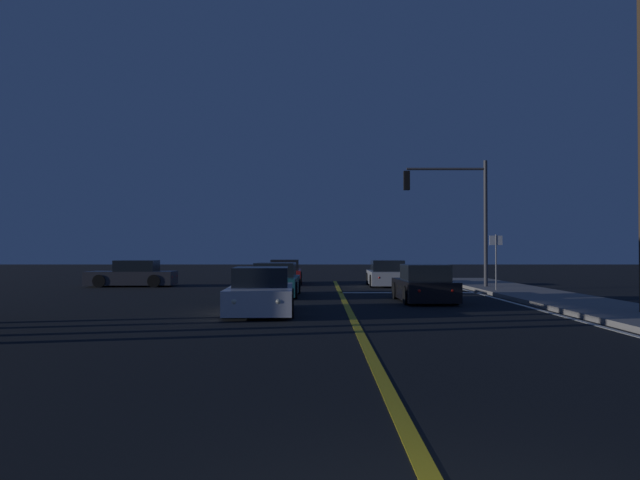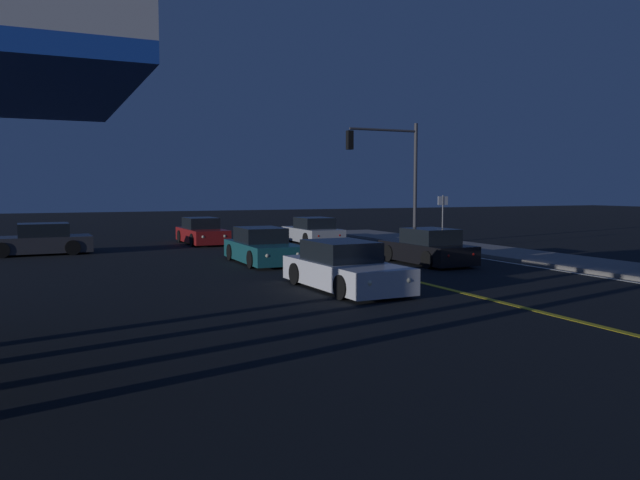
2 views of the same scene
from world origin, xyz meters
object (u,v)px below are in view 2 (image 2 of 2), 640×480
car_far_approaching_silver (313,232)px  car_lead_oncoming_charcoal (39,241)px  traffic_signal_near_right (392,164)px  car_parked_curb_teal (262,248)px  car_following_oncoming_white (344,268)px  car_side_waiting_red (202,232)px  car_mid_block_black (427,248)px  street_sign_corner (443,213)px

car_far_approaching_silver → car_lead_oncoming_charcoal: bearing=-177.6°
traffic_signal_near_right → car_parked_curb_teal: bearing=27.4°
traffic_signal_near_right → car_following_oncoming_white: bearing=53.6°
car_far_approaching_silver → traffic_signal_near_right: (2.99, -2.98, 3.47)m
car_side_waiting_red → car_mid_block_black: 13.35m
car_parked_curb_teal → car_mid_block_black: size_ratio=1.07×
car_mid_block_black → traffic_signal_near_right: size_ratio=0.69×
car_following_oncoming_white → car_mid_block_black: 6.77m
car_lead_oncoming_charcoal → car_mid_block_black: same height
car_far_approaching_silver → car_following_oncoming_white: bearing=-109.7°
car_parked_curb_teal → street_sign_corner: bearing=-170.3°
car_lead_oncoming_charcoal → car_parked_curb_teal: bearing=-132.9°
car_far_approaching_silver → car_parked_curb_teal: (-5.28, -7.27, 0.00)m
car_following_oncoming_white → car_parked_curb_teal: size_ratio=1.03×
car_mid_block_black → car_parked_curb_teal: bearing=151.2°
car_lead_oncoming_charcoal → car_parked_curb_teal: size_ratio=0.99×
car_lead_oncoming_charcoal → car_parked_curb_teal: (7.77, -6.85, -0.00)m
car_lead_oncoming_charcoal → car_mid_block_black: bearing=-127.6°
traffic_signal_near_right → car_mid_block_black: bearing=69.1°
car_side_waiting_red → car_lead_oncoming_charcoal: same height
car_parked_curb_teal → traffic_signal_near_right: bearing=-151.9°
car_far_approaching_silver → car_lead_oncoming_charcoal: same height
car_far_approaching_silver → car_mid_block_black: 10.13m
car_side_waiting_red → car_parked_curb_teal: 9.23m
car_far_approaching_silver → traffic_signal_near_right: size_ratio=0.71×
car_following_oncoming_white → car_far_approaching_silver: (5.21, 14.11, -0.00)m
car_parked_curb_teal → car_mid_block_black: same height
car_following_oncoming_white → car_lead_oncoming_charcoal: size_ratio=1.04×
car_lead_oncoming_charcoal → street_sign_corner: street_sign_corner is taller
car_far_approaching_silver → street_sign_corner: bearing=-54.4°
car_far_approaching_silver → car_lead_oncoming_charcoal: (-13.05, -0.41, 0.00)m
street_sign_corner → car_far_approaching_silver: bearing=125.0°
car_far_approaching_silver → street_sign_corner: size_ratio=1.72×
car_side_waiting_red → car_mid_block_black: (5.66, -12.10, -0.00)m
car_parked_curb_teal → street_sign_corner: street_sign_corner is taller
car_lead_oncoming_charcoal → traffic_signal_near_right: 16.61m
street_sign_corner → car_mid_block_black: bearing=-131.1°
car_side_waiting_red → street_sign_corner: bearing=139.2°
car_lead_oncoming_charcoal → car_far_approaching_silver: bearing=-89.6°
car_side_waiting_red → traffic_signal_near_right: (8.39, -4.95, 3.48)m
car_lead_oncoming_charcoal → car_parked_curb_teal: same height
traffic_signal_near_right → car_side_waiting_red: bearing=-30.5°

